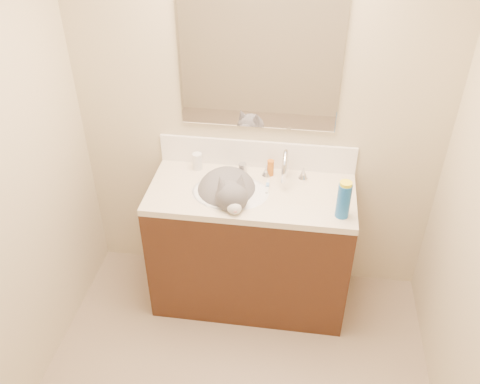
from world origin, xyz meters
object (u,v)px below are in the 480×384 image
(spray_can, at_px, (344,201))
(vanity_cabinet, at_px, (251,249))
(pill_bottle, at_px, (197,161))
(cat, at_px, (228,193))
(amber_bottle, at_px, (270,168))
(basin, at_px, (230,202))
(silver_jar, at_px, (243,168))
(faucet, at_px, (285,168))

(spray_can, bearing_deg, vanity_cabinet, 162.28)
(spray_can, bearing_deg, pill_bottle, 157.97)
(cat, relative_size, spray_can, 2.61)
(amber_bottle, bearing_deg, basin, -135.14)
(amber_bottle, bearing_deg, silver_jar, 174.99)
(cat, relative_size, silver_jar, 9.50)
(pill_bottle, xyz_separation_m, spray_can, (0.87, -0.35, 0.05))
(amber_bottle, bearing_deg, vanity_cabinet, -116.98)
(cat, xyz_separation_m, amber_bottle, (0.23, 0.21, 0.06))
(cat, height_order, silver_jar, cat)
(faucet, bearing_deg, cat, -152.66)
(vanity_cabinet, distance_m, basin, 0.40)
(vanity_cabinet, bearing_deg, pill_bottle, 152.24)
(vanity_cabinet, distance_m, cat, 0.46)
(silver_jar, bearing_deg, basin, -100.13)
(cat, xyz_separation_m, spray_can, (0.65, -0.14, 0.11))
(basin, xyz_separation_m, spray_can, (0.63, -0.13, 0.17))
(cat, bearing_deg, basin, -38.50)
(pill_bottle, distance_m, spray_can, 0.94)
(amber_bottle, height_order, spray_can, spray_can)
(basin, bearing_deg, vanity_cabinet, 14.04)
(amber_bottle, distance_m, spray_can, 0.55)
(spray_can, bearing_deg, silver_jar, 148.68)
(basin, height_order, pill_bottle, pill_bottle)
(cat, height_order, spray_can, same)
(basin, distance_m, faucet, 0.38)
(vanity_cabinet, relative_size, silver_jar, 21.77)
(pill_bottle, height_order, amber_bottle, pill_bottle)
(cat, distance_m, spray_can, 0.67)
(basin, height_order, silver_jar, silver_jar)
(cat, bearing_deg, spray_can, -30.98)
(pill_bottle, distance_m, amber_bottle, 0.45)
(basin, height_order, cat, cat)
(basin, relative_size, faucet, 1.61)
(amber_bottle, relative_size, spray_can, 0.51)
(faucet, height_order, cat, faucet)
(silver_jar, height_order, amber_bottle, amber_bottle)
(basin, relative_size, amber_bottle, 4.43)
(basin, relative_size, cat, 0.86)
(vanity_cabinet, relative_size, amber_bottle, 11.81)
(pill_bottle, bearing_deg, silver_jar, 1.67)
(spray_can, bearing_deg, cat, 167.89)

